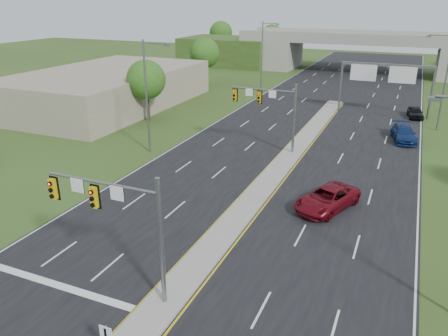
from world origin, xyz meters
TOP-DOWN VIEW (x-y plane):
  - ground at (0.00, 0.00)m, footprint 240.00×240.00m
  - road at (0.00, 35.00)m, footprint 24.00×160.00m
  - median at (0.00, 23.00)m, footprint 2.00×54.00m
  - lane_markings at (-0.60, 28.91)m, footprint 23.72×160.00m
  - signal_mast_near at (-2.26, -0.07)m, footprint 6.62×0.60m
  - signal_mast_far at (-2.26, 24.93)m, footprint 6.62×0.60m
  - sign_gantry at (6.68, 44.92)m, footprint 11.58×0.44m
  - overpass at (0.00, 80.00)m, footprint 80.00×14.00m
  - lightpole_l_mid at (-13.30, 20.00)m, footprint 2.85×0.25m
  - lightpole_l_far at (-13.30, 55.00)m, footprint 2.85×0.25m
  - lightpole_r_far at (13.30, 40.00)m, footprint 2.85×0.25m
  - tree_l_near at (-20.00, 30.00)m, footprint 4.80×4.80m
  - tree_l_mid at (-24.00, 55.00)m, footprint 5.20×5.20m
  - tree_back_a at (-38.00, 94.00)m, footprint 6.00×6.00m
  - tree_back_b at (-24.00, 94.00)m, footprint 5.60×5.60m
  - commercial_building at (-30.00, 35.00)m, footprint 18.00×30.00m
  - car_far_a at (5.52, 14.10)m, footprint 4.63×6.39m
  - car_far_b at (10.03, 33.92)m, footprint 3.26×5.77m
  - car_far_c at (11.00, 44.92)m, footprint 2.34×4.38m

SIDE VIEW (x-z plane):
  - ground at x=0.00m, z-range 0.00..0.00m
  - road at x=0.00m, z-range 0.00..0.02m
  - lane_markings at x=-0.60m, z-range 0.02..0.03m
  - median at x=0.00m, z-range 0.02..0.18m
  - car_far_c at x=11.00m, z-range 0.02..1.44m
  - car_far_b at x=10.03m, z-range 0.02..1.60m
  - car_far_a at x=5.52m, z-range 0.02..1.63m
  - commercial_building at x=-30.00m, z-range 0.00..5.00m
  - overpass at x=0.00m, z-range -0.50..7.60m
  - signal_mast_near at x=-2.26m, z-range 1.23..8.23m
  - signal_mast_far at x=-2.26m, z-range 1.23..8.23m
  - tree_l_near at x=-20.00m, z-range 1.38..8.98m
  - sign_gantry at x=6.68m, z-range 1.90..8.58m
  - tree_l_mid at x=-24.00m, z-range 1.44..9.57m
  - tree_back_b at x=-24.00m, z-range 1.35..9.67m
  - tree_back_a at x=-38.00m, z-range 1.41..10.26m
  - lightpole_l_mid at x=-13.30m, z-range 0.60..11.60m
  - lightpole_l_far at x=-13.30m, z-range 0.60..11.60m
  - lightpole_r_far at x=13.30m, z-range 0.60..11.60m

